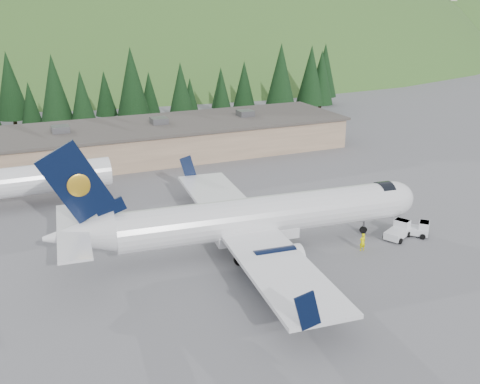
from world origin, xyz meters
name	(u,v)px	position (x,y,z in m)	size (l,w,h in m)	color
ground	(264,248)	(0.00, 0.00, 0.00)	(600.00, 600.00, 0.00)	#5E5E63
airliner	(254,218)	(-1.10, 0.10, 3.33)	(37.72, 35.44, 12.51)	white
baggage_tug_a	(399,231)	(14.02, -3.36, 0.77)	(3.60, 2.98, 1.72)	white
baggage_tug_b	(416,229)	(16.08, -3.71, 0.73)	(3.27, 3.25, 1.64)	white
terminal_building	(129,142)	(-5.01, 38.00, 2.62)	(71.00, 17.00, 6.10)	#92775F
ramp_worker	(362,242)	(8.65, -4.47, 0.92)	(0.67, 0.44, 1.84)	#F6EF00
tree_line	(106,89)	(-4.01, 60.83, 7.62)	(114.87, 18.11, 14.18)	black
hills	(179,217)	(53.34, 207.38, -82.80)	(614.00, 330.00, 300.00)	#334E1F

